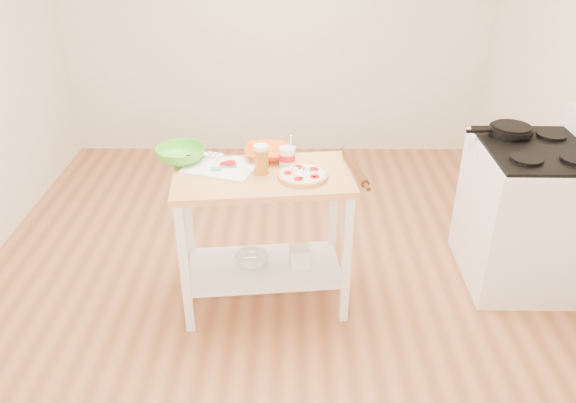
% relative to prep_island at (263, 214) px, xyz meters
% --- Properties ---
extents(room_shell, '(4.04, 4.54, 2.74)m').
position_rel_prep_island_xyz_m(room_shell, '(0.02, 0.18, 0.71)').
color(room_shell, '#AB683F').
rests_on(room_shell, ground).
extents(prep_island, '(1.07, 0.66, 0.90)m').
position_rel_prep_island_xyz_m(prep_island, '(0.00, 0.00, 0.00)').
color(prep_island, tan).
rests_on(prep_island, ground).
extents(gas_stove, '(0.68, 0.79, 1.11)m').
position_rel_prep_island_xyz_m(gas_stove, '(1.68, 0.29, -0.17)').
color(gas_stove, white).
rests_on(gas_stove, ground).
extents(skillet, '(0.43, 0.28, 0.03)m').
position_rel_prep_island_xyz_m(skillet, '(1.56, 0.50, 0.34)').
color(skillet, black).
rests_on(skillet, gas_stove).
extents(pizza, '(0.28, 0.28, 0.04)m').
position_rel_prep_island_xyz_m(pizza, '(0.23, -0.04, 0.28)').
color(pizza, '#DDA85E').
rests_on(pizza, prep_island).
extents(cutting_board, '(0.47, 0.41, 0.04)m').
position_rel_prep_island_xyz_m(cutting_board, '(-0.24, 0.09, 0.27)').
color(cutting_board, white).
rests_on(cutting_board, prep_island).
extents(spatula, '(0.15, 0.05, 0.01)m').
position_rel_prep_island_xyz_m(spatula, '(-0.23, 0.05, 0.28)').
color(spatula, teal).
rests_on(spatula, cutting_board).
extents(knife, '(0.27, 0.04, 0.01)m').
position_rel_prep_island_xyz_m(knife, '(-0.37, 0.20, 0.28)').
color(knife, silver).
rests_on(knife, cutting_board).
extents(orange_bowl, '(0.26, 0.26, 0.06)m').
position_rel_prep_island_xyz_m(orange_bowl, '(0.02, 0.22, 0.29)').
color(orange_bowl, '#EF5A0D').
rests_on(orange_bowl, prep_island).
extents(green_bowl, '(0.35, 0.35, 0.09)m').
position_rel_prep_island_xyz_m(green_bowl, '(-0.49, 0.16, 0.31)').
color(green_bowl, '#53C02F').
rests_on(green_bowl, prep_island).
extents(beer_pint, '(0.08, 0.08, 0.17)m').
position_rel_prep_island_xyz_m(beer_pint, '(-0.00, 0.01, 0.35)').
color(beer_pint, '#B46B1D').
rests_on(beer_pint, prep_island).
extents(yogurt_tub, '(0.09, 0.09, 0.20)m').
position_rel_prep_island_xyz_m(yogurt_tub, '(0.14, 0.11, 0.32)').
color(yogurt_tub, white).
rests_on(yogurt_tub, prep_island).
extents(rolling_pin, '(0.12, 0.42, 0.05)m').
position_rel_prep_island_xyz_m(rolling_pin, '(0.53, 0.03, 0.28)').
color(rolling_pin, '#532913').
rests_on(rolling_pin, prep_island).
extents(shelf_glass_bowl, '(0.23, 0.23, 0.07)m').
position_rel_prep_island_xyz_m(shelf_glass_bowl, '(-0.08, 0.02, -0.35)').
color(shelf_glass_bowl, silver).
rests_on(shelf_glass_bowl, prep_island).
extents(shelf_bin, '(0.13, 0.13, 0.12)m').
position_rel_prep_island_xyz_m(shelf_bin, '(0.22, 0.03, -0.32)').
color(shelf_bin, white).
rests_on(shelf_bin, prep_island).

